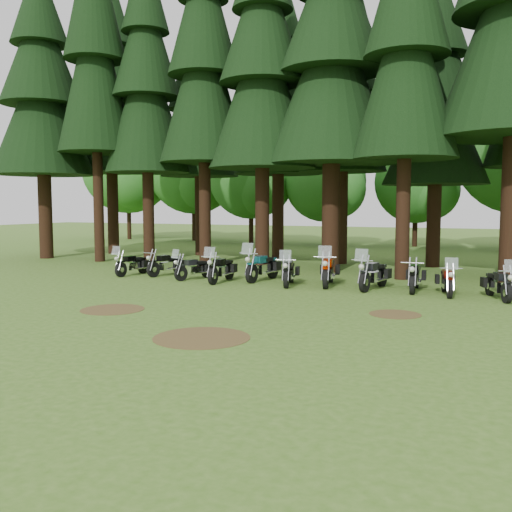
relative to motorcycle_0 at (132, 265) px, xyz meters
The scene contains 32 objects.
ground 8.66m from the motorcycle_0, 33.52° to the right, with size 120.00×120.00×0.00m, color #3A6119.
pine_front_0 13.66m from the motorcycle_0, 153.41° to the left, with size 5.49×5.49×16.17m.
pine_front_1 13.23m from the motorcycle_0, 140.40° to the left, with size 3.92×3.92×19.88m.
pine_front_2 10.87m from the motorcycle_0, 116.95° to the left, with size 4.32×4.32×16.22m.
pine_front_3 11.18m from the motorcycle_0, 78.94° to the left, with size 4.32×4.32×17.57m.
pine_front_4 11.17m from the motorcycle_0, 49.12° to the left, with size 4.95×4.95×16.33m.
pine_front_5 12.90m from the motorcycle_0, 32.66° to the left, with size 5.81×5.81×16.72m.
pine_front_6 14.70m from the motorcycle_0, 16.96° to the left, with size 4.15×4.15×16.75m.
pine_back_0 15.00m from the motorcycle_0, 131.39° to the left, with size 5.00×5.00×17.21m.
pine_back_1 13.48m from the motorcycle_0, 102.06° to the left, with size 4.52×4.52×16.22m.
pine_back_2 13.70m from the motorcycle_0, 73.60° to the left, with size 4.85×4.85×16.30m.
pine_back_3 14.12m from the motorcycle_0, 50.03° to the left, with size 4.35×4.35×16.20m.
pine_back_4 16.10m from the motorcycle_0, 36.98° to the left, with size 4.94×4.94×13.78m.
decid_0 25.91m from the motorcycle_0, 126.00° to the left, with size 8.00×7.78×10.00m.
decid_1 23.38m from the motorcycle_0, 112.69° to the left, with size 7.91×7.69×9.88m.
decid_2 20.76m from the motorcycle_0, 99.15° to the left, with size 6.72×6.53×8.40m.
decid_3 20.91m from the motorcycle_0, 83.00° to the left, with size 6.12×5.95×7.65m.
decid_4 23.60m from the motorcycle_0, 67.80° to the left, with size 5.93×5.76×7.41m.
dirt_patch_0 7.99m from the motorcycle_0, 58.14° to the right, with size 1.80×1.80×0.01m, color #4C3D1E.
dirt_patch_1 12.48m from the motorcycle_0, 20.06° to the right, with size 1.40×1.40×0.01m, color #4C3D1E.
dirt_patch_2 12.03m from the motorcycle_0, 46.90° to the right, with size 2.20×2.20×0.01m, color #4C3D1E.
motorcycle_0 is the anchor object (origin of this frame).
motorcycle_1 1.47m from the motorcycle_0, 20.73° to the left, with size 0.61×2.11×0.87m.
motorcycle_2 3.08m from the motorcycle_0, ahead, with size 0.91×1.95×1.26m.
motorcycle_3 4.45m from the motorcycle_0, ahead, with size 0.46×2.28×1.43m.
motorcycle_4 5.76m from the motorcycle_0, ahead, with size 0.58×2.48×1.56m.
motorcycle_5 7.12m from the motorcycle_0, ahead, with size 0.78×2.22×1.40m.
motorcycle_6 8.48m from the motorcycle_0, ahead, with size 0.75×2.49×1.56m.
motorcycle_7 10.20m from the motorcycle_0, ahead, with size 0.69×2.40×1.51m.
motorcycle_8 11.58m from the motorcycle_0, ahead, with size 0.37×2.27×0.92m.
motorcycle_9 12.69m from the motorcycle_0, ahead, with size 0.69×2.12×1.34m.
motorcycle_10 14.25m from the motorcycle_0, ahead, with size 0.98×2.12×1.36m.
Camera 1 is at (7.15, -15.02, 2.99)m, focal length 40.00 mm.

